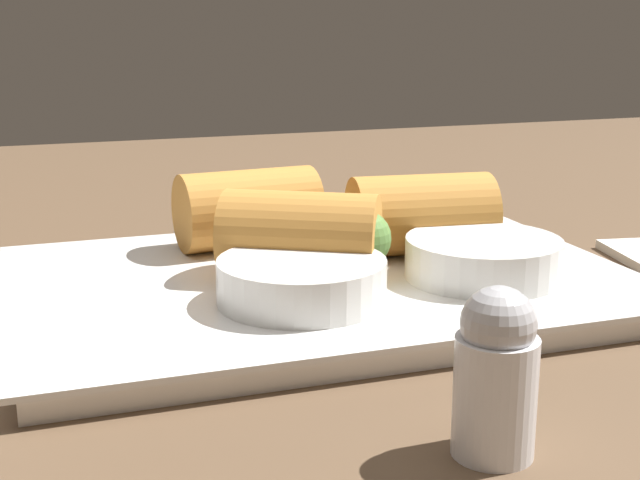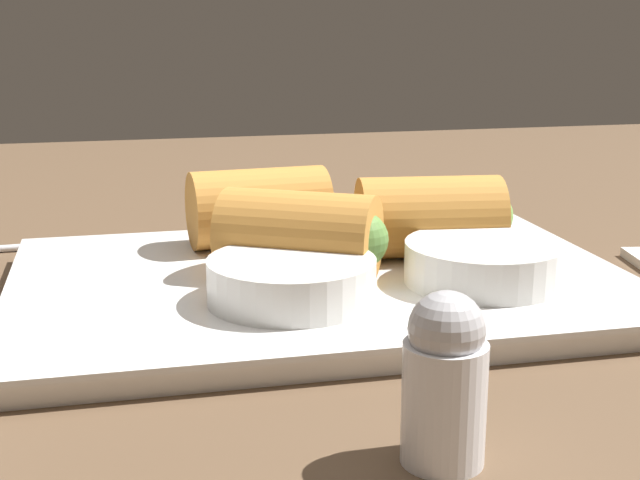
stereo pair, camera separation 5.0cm
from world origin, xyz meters
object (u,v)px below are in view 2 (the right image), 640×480
object	(u,v)px
dipping_bowl_near	(292,278)
salt_shaker	(445,379)
spoon	(186,232)
serving_plate	(320,286)
dipping_bowl_far	(484,261)

from	to	relation	value
dipping_bowl_near	salt_shaker	bearing A→B (deg)	99.91
dipping_bowl_near	spoon	distance (cm)	20.33
serving_plate	spoon	size ratio (longest dim) A/B	1.66
dipping_bowl_far	spoon	world-z (taller)	dipping_bowl_far
serving_plate	salt_shaker	world-z (taller)	salt_shaker
serving_plate	salt_shaker	distance (cm)	19.59
spoon	salt_shaker	distance (cm)	35.47
salt_shaker	dipping_bowl_far	bearing A→B (deg)	-117.63
dipping_bowl_near	spoon	world-z (taller)	dipping_bowl_near
salt_shaker	spoon	bearing A→B (deg)	-79.56
dipping_bowl_near	salt_shaker	world-z (taller)	salt_shaker
serving_plate	spoon	bearing A→B (deg)	-67.61
dipping_bowl_far	serving_plate	bearing A→B (deg)	-24.07
serving_plate	salt_shaker	bearing A→B (deg)	90.25
serving_plate	dipping_bowl_near	bearing A→B (deg)	60.66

